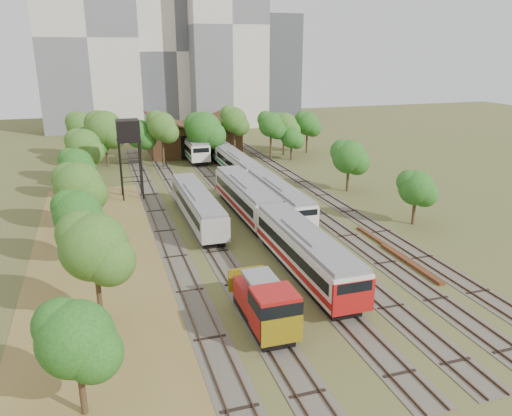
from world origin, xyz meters
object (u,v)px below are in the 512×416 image
object	(u,v)px
railcar_red_set	(271,221)
shunter_locomotive	(266,306)
railcar_green_set	(238,166)
water_tower	(128,133)

from	to	relation	value
railcar_red_set	shunter_locomotive	xyz separation A→B (m)	(-6.00, -15.93, -0.32)
railcar_green_set	water_tower	xyz separation A→B (m)	(-16.17, -6.09, 6.75)
railcar_green_set	shunter_locomotive	distance (m)	43.25
railcar_green_set	shunter_locomotive	bearing A→B (deg)	-103.37
railcar_red_set	water_tower	world-z (taller)	water_tower
railcar_red_set	shunter_locomotive	distance (m)	17.03
water_tower	railcar_green_set	bearing A→B (deg)	20.66
railcar_green_set	railcar_red_set	bearing A→B (deg)	-98.70
railcar_green_set	shunter_locomotive	world-z (taller)	shunter_locomotive
shunter_locomotive	water_tower	distance (m)	37.12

